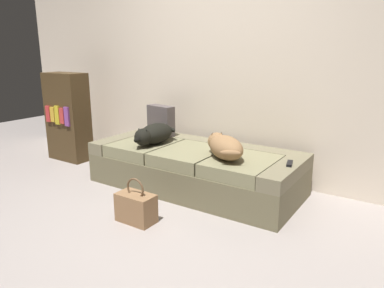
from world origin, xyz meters
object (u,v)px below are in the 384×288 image
at_px(throw_pillow, 161,121).
at_px(handbag, 136,207).
at_px(tv_remote, 290,163).
at_px(couch, 195,168).
at_px(dog_dark, 154,134).
at_px(bookshelf, 68,117).
at_px(dog_tan, 224,146).

bearing_deg(throw_pillow, handbag, -61.20).
bearing_deg(throw_pillow, tv_remote, -9.34).
distance_m(couch, tv_remote, 1.00).
height_order(couch, dog_dark, dog_dark).
xyz_separation_m(tv_remote, bookshelf, (-2.87, -0.02, 0.12)).
bearing_deg(couch, dog_dark, -166.44).
bearing_deg(tv_remote, dog_dark, 169.91).
distance_m(couch, dog_tan, 0.53).
xyz_separation_m(throw_pillow, handbag, (0.63, -1.15, -0.47)).
xyz_separation_m(couch, throw_pillow, (-0.62, 0.25, 0.38)).
bearing_deg(bookshelf, tv_remote, 0.41).
height_order(couch, dog_tan, dog_tan).
xyz_separation_m(tv_remote, handbag, (-0.96, -0.89, -0.31)).
bearing_deg(dog_dark, handbag, -60.65).
distance_m(handbag, bookshelf, 2.13).
xyz_separation_m(couch, bookshelf, (-1.89, -0.03, 0.34)).
distance_m(couch, handbag, 0.90).
xyz_separation_m(dog_tan, tv_remote, (0.57, 0.13, -0.09)).
bearing_deg(throw_pillow, dog_tan, -20.67).
relative_size(dog_dark, handbag, 1.63).
relative_size(couch, throw_pillow, 6.21).
height_order(tv_remote, handbag, tv_remote).
bearing_deg(dog_tan, handbag, -117.52).
relative_size(dog_tan, throw_pillow, 1.62).
bearing_deg(dog_tan, couch, 161.19).
height_order(couch, handbag, couch).
bearing_deg(dog_dark, dog_tan, -2.25).
xyz_separation_m(couch, tv_remote, (0.97, -0.01, 0.22)).
bearing_deg(dog_tan, throw_pillow, 159.33).
xyz_separation_m(dog_dark, handbag, (0.45, -0.79, -0.40)).
distance_m(couch, throw_pillow, 0.77).
distance_m(tv_remote, bookshelf, 2.87).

